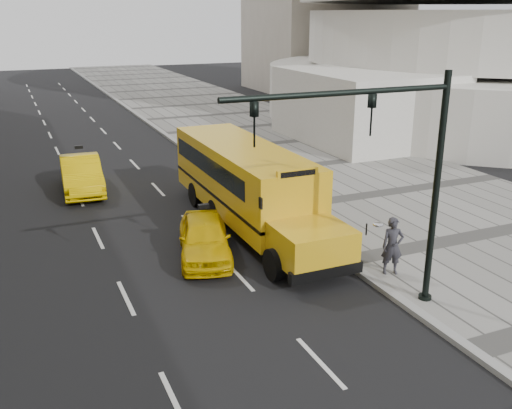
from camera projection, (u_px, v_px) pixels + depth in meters
name	position (u px, v px, depth m)	size (l,w,h in m)	color
ground	(126.00, 234.00, 20.99)	(140.00, 140.00, 0.00)	black
sidewalk_museum	(394.00, 193.00, 25.53)	(12.00, 140.00, 0.15)	gray
curb_museum	(273.00, 210.00, 23.25)	(0.30, 140.00, 0.15)	gray
school_bus	(246.00, 179.00, 21.49)	(2.96, 11.56, 3.19)	gold
taxi_near	(204.00, 238.00, 18.77)	(1.64, 4.07, 1.39)	#E5B701
taxi_far	(81.00, 174.00, 25.74)	(1.69, 4.85, 1.60)	#E5B701
pedestrian	(392.00, 246.00, 17.19)	(0.65, 0.43, 1.80)	#2B2B32
traffic_signal	(394.00, 167.00, 14.12)	(6.18, 0.36, 6.40)	black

